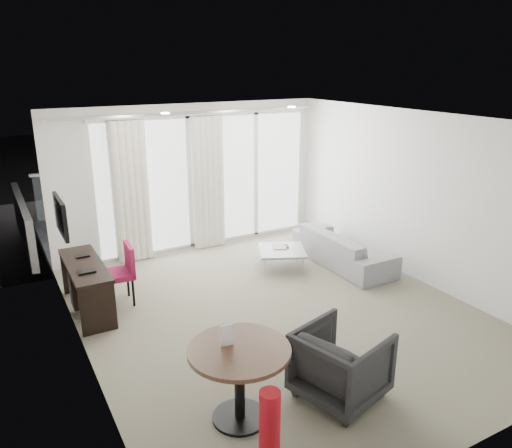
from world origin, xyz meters
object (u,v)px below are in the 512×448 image
rattan_chair_b (265,192)px  tub_armchair (341,364)px  round_table (240,384)px  coffee_table (282,259)px  desk_chair (117,275)px  rattan_chair_a (199,205)px  desk (87,287)px  sofa (343,248)px

rattan_chair_b → tub_armchair: bearing=-114.1°
round_table → rattan_chair_b: bearing=58.2°
round_table → coffee_table: 3.74m
desk_chair → rattan_chair_a: (2.44, 2.83, -0.01)m
desk_chair → coffee_table: size_ratio=1.17×
desk → sofa: (4.11, -0.37, -0.06)m
desk_chair → round_table: 3.01m
sofa → rattan_chair_a: rattan_chair_a is taller
tub_armchair → sofa: bearing=-54.8°
desk → tub_armchair: (1.87, -3.16, 0.03)m
desk_chair → round_table: desk_chair is taller
rattan_chair_b → desk: bearing=-146.2°
coffee_table → rattan_chair_b: 3.54m
coffee_table → rattan_chair_b: rattan_chair_b is taller
tub_armchair → coffee_table: (1.24, 3.13, -0.21)m
desk_chair → tub_armchair: (1.46, -3.17, -0.06)m
rattan_chair_b → coffee_table: bearing=-115.9°
sofa → rattan_chair_a: (-1.26, 3.22, 0.13)m
tub_armchair → coffee_table: tub_armchair is taller
round_table → rattan_chair_a: size_ratio=1.16×
desk → rattan_chair_a: (2.85, 2.84, 0.07)m
tub_armchair → rattan_chair_b: rattan_chair_b is taller
coffee_table → sofa: 1.06m
coffee_table → rattan_chair_a: 2.89m
desk → coffee_table: bearing=-0.5°
sofa → desk_chair: bearing=84.1°
desk_chair → tub_armchair: size_ratio=1.05×
desk → rattan_chair_b: (4.62, 3.16, 0.05)m
tub_armchair → sofa: tub_armchair is taller
desk → coffee_table: desk is taller
desk → round_table: bearing=-74.6°
coffee_table → round_table: bearing=-127.9°
round_table → coffee_table: round_table is taller
coffee_table → rattan_chair_b: size_ratio=0.93×
rattan_chair_b → round_table: bearing=-122.4°
desk_chair → round_table: size_ratio=0.89×
tub_armchair → sofa: size_ratio=0.42×
coffee_table → rattan_chair_a: (-0.26, 2.87, 0.25)m
desk → sofa: desk is taller
desk → round_table: 3.08m
sofa → round_table: bearing=128.3°
desk → rattan_chair_a: bearing=44.9°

